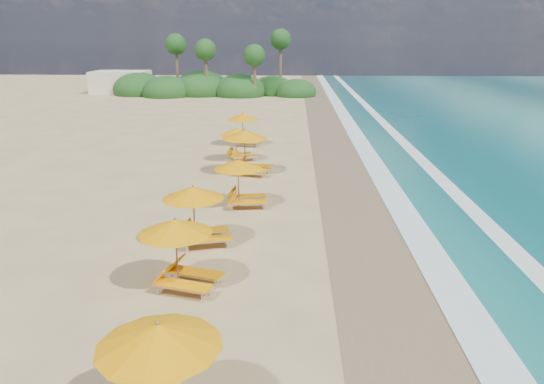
{
  "coord_description": "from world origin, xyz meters",
  "views": [
    {
      "loc": [
        0.86,
        -19.33,
        7.1
      ],
      "look_at": [
        0.0,
        0.0,
        1.2
      ],
      "focal_mm": 33.71,
      "sensor_mm": 36.0,
      "label": 1
    }
  ],
  "objects": [
    {
      "name": "station_6",
      "position": [
        -2.45,
        10.32,
        1.12
      ],
      "size": [
        2.66,
        2.66,
        2.0
      ],
      "rotation": [
        0.0,
        0.0,
        0.48
      ],
      "color": "olive",
      "rests_on": "ground"
    },
    {
      "name": "station_5",
      "position": [
        -1.59,
        7.18,
        1.38
      ],
      "size": [
        3.07,
        2.97,
        2.47
      ],
      "rotation": [
        0.0,
        0.0,
        -0.26
      ],
      "color": "olive",
      "rests_on": "ground"
    },
    {
      "name": "station_1",
      "position": [
        -1.32,
        -11.54,
        1.31
      ],
      "size": [
        2.51,
        2.31,
        2.33
      ],
      "rotation": [
        0.0,
        0.0,
        -0.01
      ],
      "color": "olive",
      "rests_on": "ground"
    },
    {
      "name": "ground",
      "position": [
        0.0,
        0.0,
        0.0
      ],
      "size": [
        160.0,
        160.0,
        0.0
      ],
      "primitive_type": "plane",
      "color": "tan",
      "rests_on": "ground"
    },
    {
      "name": "wet_sand",
      "position": [
        4.0,
        0.0,
        0.01
      ],
      "size": [
        4.0,
        160.0,
        0.01
      ],
      "primitive_type": "cube",
      "color": "#836D4E",
      "rests_on": "ground"
    },
    {
      "name": "station_7",
      "position": [
        -2.46,
        14.71,
        1.26
      ],
      "size": [
        2.68,
        2.55,
        2.25
      ],
      "rotation": [
        0.0,
        0.0,
        -0.17
      ],
      "color": "olive",
      "rests_on": "ground"
    },
    {
      "name": "surf_foam",
      "position": [
        6.7,
        0.0,
        0.03
      ],
      "size": [
        4.0,
        160.0,
        0.01
      ],
      "color": "white",
      "rests_on": "ground"
    },
    {
      "name": "beach_building",
      "position": [
        -22.0,
        48.0,
        1.4
      ],
      "size": [
        7.0,
        5.0,
        2.8
      ],
      "primitive_type": "cube",
      "color": "beige",
      "rests_on": "ground"
    },
    {
      "name": "station_2",
      "position": [
        -2.35,
        -5.89,
        1.23
      ],
      "size": [
        2.74,
        2.66,
        2.19
      ],
      "rotation": [
        0.0,
        0.0,
        -0.27
      ],
      "color": "olive",
      "rests_on": "ground"
    },
    {
      "name": "station_3",
      "position": [
        -2.45,
        -2.59,
        1.25
      ],
      "size": [
        2.78,
        2.69,
        2.23
      ],
      "rotation": [
        0.0,
        0.0,
        0.27
      ],
      "color": "olive",
      "rests_on": "ground"
    },
    {
      "name": "treeline",
      "position": [
        -9.94,
        45.51,
        1.0
      ],
      "size": [
        25.8,
        8.8,
        9.74
      ],
      "color": "#163D14",
      "rests_on": "ground"
    },
    {
      "name": "station_4",
      "position": [
        -1.36,
        1.71,
        1.22
      ],
      "size": [
        2.56,
        2.43,
        2.17
      ],
      "rotation": [
        0.0,
        0.0,
        0.15
      ],
      "color": "olive",
      "rests_on": "ground"
    }
  ]
}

